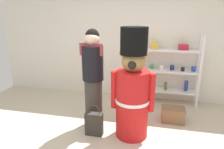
# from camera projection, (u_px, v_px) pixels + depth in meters

# --- Properties ---
(ground_plane) EXTENTS (6.40, 6.40, 0.00)m
(ground_plane) POSITION_uv_depth(u_px,v_px,m) (105.00, 149.00, 3.06)
(ground_plane) COLOR beige
(back_wall) EXTENTS (6.40, 0.12, 2.60)m
(back_wall) POSITION_uv_depth(u_px,v_px,m) (128.00, 43.00, 4.75)
(back_wall) COLOR silver
(back_wall) RESTS_ON ground_plane
(merchandise_shelf) EXTENTS (1.37, 0.35, 1.53)m
(merchandise_shelf) POSITION_uv_depth(u_px,v_px,m) (167.00, 69.00, 4.50)
(merchandise_shelf) COLOR white
(merchandise_shelf) RESTS_ON ground_plane
(teddy_bear_guard) EXTENTS (0.69, 0.54, 1.76)m
(teddy_bear_guard) POSITION_uv_depth(u_px,v_px,m) (133.00, 90.00, 3.21)
(teddy_bear_guard) COLOR red
(teddy_bear_guard) RESTS_ON ground_plane
(person_shopper) EXTENTS (0.38, 0.36, 1.71)m
(person_shopper) POSITION_uv_depth(u_px,v_px,m) (93.00, 77.00, 3.49)
(person_shopper) COLOR #38332D
(person_shopper) RESTS_ON ground_plane
(shopping_bag) EXTENTS (0.29, 0.13, 0.53)m
(shopping_bag) POSITION_uv_depth(u_px,v_px,m) (94.00, 124.00, 3.38)
(shopping_bag) COLOR #332D28
(shopping_bag) RESTS_ON ground_plane
(display_crate) EXTENTS (0.43, 0.30, 0.27)m
(display_crate) POSITION_uv_depth(u_px,v_px,m) (173.00, 114.00, 3.83)
(display_crate) COLOR brown
(display_crate) RESTS_ON ground_plane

